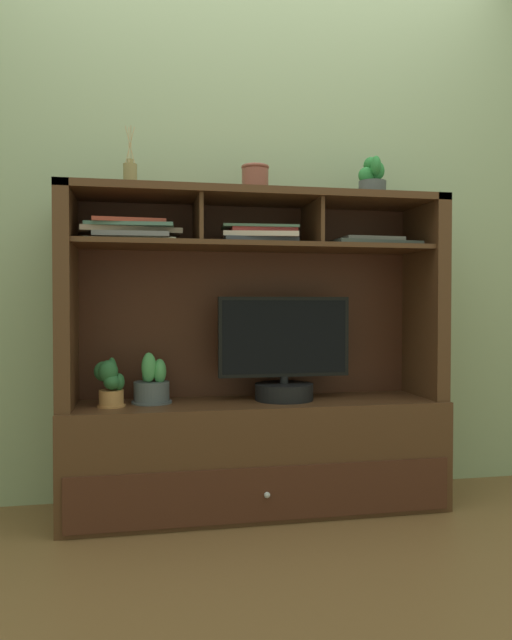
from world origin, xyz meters
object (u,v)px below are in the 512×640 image
Objects in this scene: diffuser_bottle at (130,176)px; magazine_stack_centre at (131,231)px; potted_fern at (152,385)px; media_console at (256,412)px; potted_succulent at (372,180)px; potted_orchid at (110,383)px; magazine_stack_left at (260,236)px; ceramic_vase at (255,180)px; tv_monitor at (284,359)px; magazine_stack_right at (370,243)px.

magazine_stack_centre is at bearing -87.82° from diffuser_bottle.
potted_fern is at bearing 8.57° from diffuser_bottle.
media_console is 8.72× the size of potted_succulent.
media_console is at bearing 178.98° from potted_succulent.
media_console is at bearing -2.58° from potted_fern.
potted_orchid is at bearing -178.23° from potted_succulent.
potted_orchid is 0.85m from magazine_stack_left.
potted_orchid is 0.61m from magazine_stack_centre.
media_console is 0.98m from ceramic_vase.
ceramic_vase is at bearing 104.24° from magazine_stack_left.
magazine_stack_centre reaches higher than potted_fern.
tv_monitor is 1.38× the size of magazine_stack_right.
potted_orchid is 1.24m from magazine_stack_right.
media_console reaches higher than potted_fern.
tv_monitor is 0.87m from potted_succulent.
ceramic_vase reaches higher than magazine_stack_right.
media_console is at bearing 176.40° from magazine_stack_right.
media_console reaches higher than tv_monitor.
potted_succulent is (1.03, -0.02, 0.02)m from diffuser_bottle.
tv_monitor is 0.72m from potted_orchid.
potted_fern is 0.64× the size of magazine_stack_left.
potted_fern is 0.82× the size of diffuser_bottle.
magazine_stack_left is 1.28× the size of diffuser_bottle.
ceramic_vase is (-0.01, 0.04, 0.24)m from magazine_stack_left.
potted_fern is at bearing 172.98° from magazine_stack_left.
potted_succulent reaches higher than media_console.
magazine_stack_right is (0.38, -0.02, 0.50)m from tv_monitor.
potted_succulent reaches higher than potted_orchid.
ceramic_vase is at bearing -1.31° from potted_fern.
magazine_stack_centre is at bearing 1.84° from potted_orchid.
magazine_stack_left is at bearing -177.05° from potted_succulent.
magazine_stack_left is 2.70× the size of ceramic_vase.
magazine_stack_centre is at bearing -174.38° from ceramic_vase.
potted_orchid is 0.76× the size of diffuser_bottle.
media_console is 0.62m from potted_orchid.
diffuser_bottle is 1.03m from potted_succulent.
tv_monitor is 0.53m from magazine_stack_left.
potted_succulent is (1.03, 0.03, 0.25)m from magazine_stack_centre.
potted_succulent is at bearing -1.73° from potted_fern.
potted_succulent reaches higher than magazine_stack_right.
ceramic_vase reaches higher than media_console.
magazine_stack_centre is 0.57m from ceramic_vase.
diffuser_bottle is at bearing 179.23° from media_console.
ceramic_vase is at bearing 175.31° from magazine_stack_right.
media_console is 1.11m from diffuser_bottle.
potted_fern is 1.29m from potted_succulent.
magazine_stack_left is at bearing -4.57° from diffuser_bottle.
potted_succulent is (0.95, -0.03, 0.87)m from potted_fern.
potted_fern is 1.11m from magazine_stack_right.
tv_monitor is at bearing 2.96° from magazine_stack_centre.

